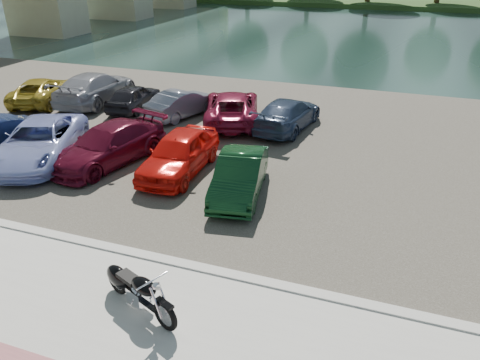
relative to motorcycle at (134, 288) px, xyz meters
The scene contains 16 objects.
ground 1.36m from the motorcycle, 15.79° to the right, with size 200.00×200.00×0.00m, color #595447.
kerb 2.11m from the motorcycle, 54.24° to the left, with size 60.00×0.30×0.14m, color beige.
parking_lot 10.74m from the motorcycle, 83.60° to the left, with size 60.00×18.00×0.04m, color #3E3A32.
river 39.68m from the motorcycle, 88.27° to the left, with size 120.00×40.00×0.00m, color #1A2E2B.
far_bank 71.67m from the motorcycle, 89.04° to the left, with size 120.00×24.00×0.60m, color #244217.
motorcycle is the anchor object (origin of this frame).
car_2 9.35m from the motorcycle, 141.94° to the left, with size 2.38×5.15×1.43m, color #9EAAE6.
car_3 8.07m from the motorcycle, 127.38° to the left, with size 1.92×4.71×1.37m, color #5C0D22.
car_4 6.86m from the motorcycle, 108.19° to the left, with size 1.68×4.18×1.43m, color red.
car_5 5.70m from the motorcycle, 86.45° to the left, with size 1.35×3.87×1.28m, color #0F3819.
car_6 17.02m from the motorcycle, 136.55° to the left, with size 2.05×4.44×1.23m, color #AF9628.
car_7 15.96m from the motorcycle, 127.83° to the left, with size 2.14×5.25×1.52m, color #9C9CA5.
car_8 14.31m from the motorcycle, 121.11° to the left, with size 1.45×3.60×1.23m, color black.
car_9 13.00m from the motorcycle, 111.38° to the left, with size 1.30×3.73×1.23m, color slate.
car_10 12.28m from the motorcycle, 100.72° to the left, with size 2.30×5.00×1.39m, color maroon.
car_11 12.09m from the motorcycle, 88.89° to the left, with size 1.82×4.47×1.30m, color #2C3B57.
Camera 1 is at (3.57, -6.32, 6.98)m, focal length 35.00 mm.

